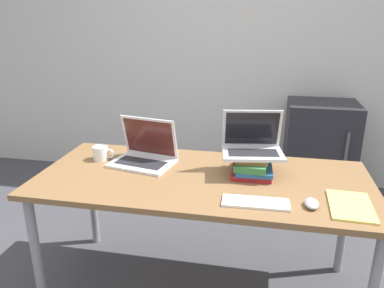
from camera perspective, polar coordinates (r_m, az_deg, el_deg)
The scene contains 10 objects.
wall_back at distance 3.48m, azimuth 6.57°, elevation 16.11°, with size 8.00×0.05×2.70m.
desk at distance 2.01m, azimuth 1.57°, elevation -6.75°, with size 1.75×0.78×0.72m.
laptop_left at distance 2.16m, azimuth -7.25°, elevation -1.56°, with size 0.38×0.31×0.26m.
book_stack at distance 2.02m, azimuth 9.12°, elevation -3.19°, with size 0.22×0.27×0.11m.
laptop_on_books at distance 2.01m, azimuth 9.18°, elevation -0.12°, with size 0.35×0.27×0.23m.
wireless_keyboard at distance 1.74m, azimuth 9.67°, elevation -8.78°, with size 0.31×0.12×0.01m.
mouse at distance 1.77m, azimuth 17.76°, elevation -8.62°, with size 0.06×0.10×0.03m.
notepad at distance 1.83m, azimuth 23.03°, elevation -8.67°, with size 0.20×0.29×0.01m.
mug at distance 2.26m, azimuth -13.67°, elevation -1.35°, with size 0.13×0.09×0.08m.
mini_fridge at distance 3.36m, azimuth 18.73°, elevation -1.08°, with size 0.56×0.48×0.85m.
Camera 1 is at (0.30, -1.39, 1.53)m, focal length 35.00 mm.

